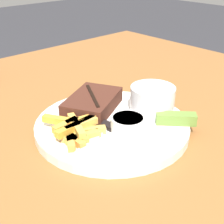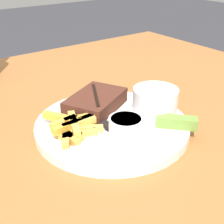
% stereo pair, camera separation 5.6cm
% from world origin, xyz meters
% --- Properties ---
extents(dining_table, '(1.19, 1.10, 0.73)m').
position_xyz_m(dining_table, '(0.00, 0.00, 0.65)').
color(dining_table, '#935B2D').
rests_on(dining_table, ground_plane).
extents(dinner_plate, '(0.28, 0.28, 0.02)m').
position_xyz_m(dinner_plate, '(0.00, 0.00, 0.74)').
color(dinner_plate, white).
rests_on(dinner_plate, dining_table).
extents(steak_portion, '(0.15, 0.13, 0.03)m').
position_xyz_m(steak_portion, '(0.01, 0.06, 0.77)').
color(steak_portion, '#472319').
rests_on(steak_portion, dinner_plate).
extents(fries_pile, '(0.10, 0.11, 0.02)m').
position_xyz_m(fries_pile, '(-0.08, 0.01, 0.76)').
color(fries_pile, gold).
rests_on(fries_pile, dinner_plate).
extents(coleslaw_cup, '(0.09, 0.09, 0.05)m').
position_xyz_m(coleslaw_cup, '(0.09, -0.02, 0.78)').
color(coleslaw_cup, white).
rests_on(coleslaw_cup, dinner_plate).
extents(dipping_sauce_cup, '(0.06, 0.06, 0.02)m').
position_xyz_m(dipping_sauce_cup, '(-0.00, -0.04, 0.77)').
color(dipping_sauce_cup, silver).
rests_on(dipping_sauce_cup, dinner_plate).
extents(pickle_spear, '(0.06, 0.07, 0.02)m').
position_xyz_m(pickle_spear, '(0.08, -0.08, 0.76)').
color(pickle_spear, olive).
rests_on(pickle_spear, dinner_plate).
extents(fork_utensil, '(0.13, 0.06, 0.00)m').
position_xyz_m(fork_utensil, '(-0.07, -0.03, 0.75)').
color(fork_utensil, '#B7B7BC').
rests_on(fork_utensil, dinner_plate).
extents(knife_utensil, '(0.03, 0.17, 0.01)m').
position_xyz_m(knife_utensil, '(-0.02, 0.03, 0.75)').
color(knife_utensil, '#B7B7BC').
rests_on(knife_utensil, dinner_plate).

